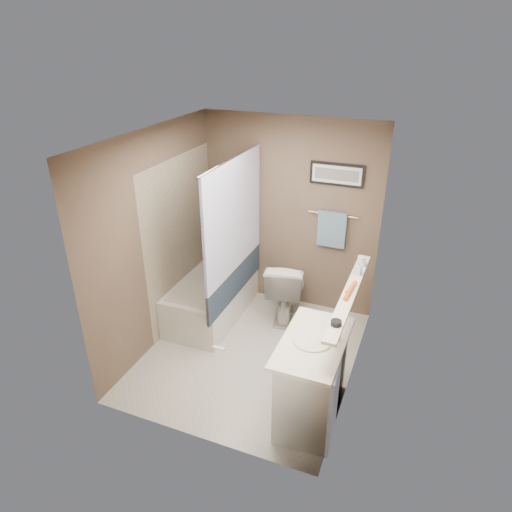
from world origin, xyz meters
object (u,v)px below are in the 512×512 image
at_px(bathtub, 214,295).
at_px(candle_bowl_near, 336,323).
at_px(hair_brush_front, 349,293).
at_px(vanity, 312,381).
at_px(toilet, 287,288).
at_px(hair_brush_back, 351,287).
at_px(soap_bottle, 358,268).
at_px(glass_jar, 361,261).

height_order(bathtub, candle_bowl_near, candle_bowl_near).
bearing_deg(bathtub, hair_brush_front, -25.43).
xyz_separation_m(vanity, hair_brush_front, (0.19, 0.40, 0.74)).
xyz_separation_m(candle_bowl_near, hair_brush_front, (0.00, 0.49, 0.00)).
relative_size(toilet, vanity, 0.88).
relative_size(candle_bowl_near, hair_brush_back, 0.41).
relative_size(vanity, hair_brush_front, 4.09).
distance_m(toilet, soap_bottle, 1.38).
height_order(hair_brush_back, glass_jar, glass_jar).
distance_m(vanity, candle_bowl_near, 0.76).
relative_size(vanity, hair_brush_back, 4.09).
height_order(hair_brush_front, glass_jar, glass_jar).
relative_size(hair_brush_back, soap_bottle, 1.54).
bearing_deg(vanity, soap_bottle, 73.35).
bearing_deg(glass_jar, candle_bowl_near, -90.00).
distance_m(bathtub, candle_bowl_near, 2.38).
xyz_separation_m(toilet, soap_bottle, (0.92, -0.66, 0.79)).
bearing_deg(vanity, glass_jar, 75.65).
bearing_deg(toilet, candle_bowl_near, 110.28).
relative_size(vanity, candle_bowl_near, 10.00).
distance_m(candle_bowl_near, glass_jar, 1.11).
distance_m(toilet, glass_jar, 1.29).
bearing_deg(hair_brush_back, glass_jar, 90.00).
bearing_deg(bathtub, vanity, -38.18).
relative_size(bathtub, soap_bottle, 10.48).
xyz_separation_m(hair_brush_front, soap_bottle, (0.00, 0.43, 0.05)).
bearing_deg(candle_bowl_near, bathtub, 143.96).
bearing_deg(hair_brush_front, bathtub, 155.61).
bearing_deg(bathtub, glass_jar, -7.15).
bearing_deg(candle_bowl_near, hair_brush_front, 90.00).
xyz_separation_m(hair_brush_back, glass_jar, (0.00, 0.50, 0.03)).
xyz_separation_m(bathtub, toilet, (0.86, 0.28, 0.15)).
xyz_separation_m(bathtub, candle_bowl_near, (1.79, -1.30, 0.89)).
bearing_deg(glass_jar, hair_brush_back, -90.00).
relative_size(vanity, soap_bottle, 6.29).
relative_size(bathtub, hair_brush_back, 6.82).
xyz_separation_m(toilet, hair_brush_back, (0.92, -0.97, 0.74)).
bearing_deg(bathtub, soap_bottle, -13.14).
relative_size(bathtub, candle_bowl_near, 16.67).
bearing_deg(glass_jar, soap_bottle, -90.00).
distance_m(candle_bowl_near, soap_bottle, 0.92).
distance_m(toilet, hair_brush_back, 1.53).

